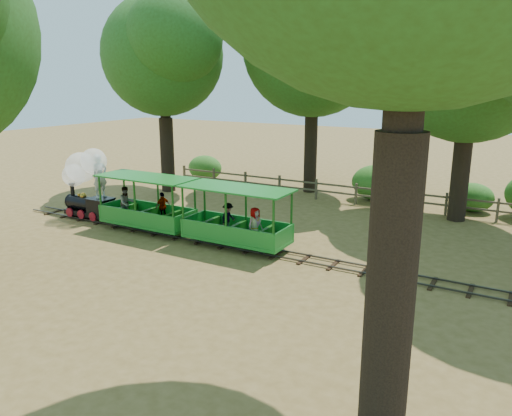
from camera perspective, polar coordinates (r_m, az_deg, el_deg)
The scene contains 12 objects.
ground at distance 17.14m, azimuth -0.58°, elevation -4.82°, with size 90.00×90.00×0.00m, color olive.
track at distance 17.12m, azimuth -0.58°, elevation -4.60°, with size 22.00×1.00×0.10m.
locomotive at distance 21.73m, azimuth -18.91°, elevation 3.23°, with size 2.65×1.25×3.04m.
carriage_front at distance 19.59m, azimuth -12.54°, elevation -0.18°, with size 3.90×1.59×2.03m.
carriage_rear at distance 17.17m, azimuth -2.14°, elevation -1.95°, with size 3.90×1.59×2.03m.
oak_nw at distance 26.13m, azimuth -10.57°, elevation 17.46°, with size 7.45×6.55×9.81m.
oak_nc at distance 25.75m, azimuth 6.62°, elevation 18.80°, with size 8.69×7.65×10.76m.
oak_ne at distance 21.76m, azimuth 23.56°, elevation 16.60°, with size 8.38×7.37×9.91m.
fence at distance 23.98m, azimuth 9.10°, elevation 2.06°, with size 18.10×0.10×1.00m.
shrub_west at distance 29.05m, azimuth -5.85°, elevation 4.59°, with size 2.06×1.58×1.42m, color #2D6B1E.
shrub_mid_w at distance 24.65m, azimuth 13.69°, elevation 2.82°, with size 2.47×1.90×1.71m, color #2D6B1E.
shrub_mid_e at distance 23.92m, azimuth 23.47°, elevation 1.13°, with size 1.84×1.41×1.27m, color #2D6B1E.
Camera 1 is at (8.16, -13.97, 5.67)m, focal length 35.00 mm.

